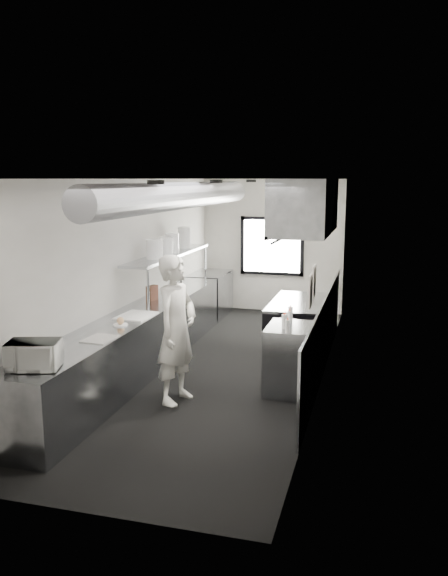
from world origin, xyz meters
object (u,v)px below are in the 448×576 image
Objects in this scene: line_cook at (177,329)px; plate_stack_d at (185,238)px; knife_block at (152,293)px; squeeze_bottle_a at (288,326)px; plate_stack_a at (155,249)px; plate_stack_b at (167,246)px; microwave at (34,355)px; squeeze_bottle_b at (284,322)px; deli_tub_b at (54,345)px; pass_shelf at (170,256)px; squeeze_bottle_c at (285,320)px; squeeze_bottle_d at (290,317)px; cutting_board at (136,316)px; plate_stack_c at (172,243)px; squeeze_bottle_e at (290,314)px; small_plate at (121,325)px; deli_tub_a at (57,346)px; exhaust_hood at (305,207)px; far_work_table at (210,294)px; range at (298,331)px; prep_counter at (137,342)px; bottle_station at (292,359)px.

plate_stack_d reaches higher than line_cook.
squeeze_bottle_a is (2.40, -1.41, -0.03)m from knife_block.
plate_stack_d reaches higher than plate_stack_a.
plate_stack_a is (-0.98, 1.73, 0.78)m from line_cook.
line_cook reaches higher than plate_stack_b.
microwave is 3.13m from squeeze_bottle_b.
knife_block is 2.62m from squeeze_bottle_b.
deli_tub_b is 0.40× the size of plate_stack_d.
microwave is at bearing -89.15° from pass_shelf.
squeeze_bottle_c is 0.19m from squeeze_bottle_d.
line_cook is 1.56m from squeeze_bottle_d.
knife_block is (-0.20, 1.09, 0.11)m from cutting_board.
plate_stack_a reaches higher than squeeze_bottle_d.
cutting_board is at bearing 81.71° from deli_tub_b.
plate_stack_c reaches higher than squeeze_bottle_c.
plate_stack_d reaches higher than squeeze_bottle_e.
line_cook is 0.85m from small_plate.
squeeze_bottle_a is (2.40, 1.40, 0.04)m from deli_tub_a.
small_plate is at bearing -137.51° from exhaust_hood.
plate_stack_b reaches higher than microwave.
range is at bearing -48.81° from far_work_table.
squeeze_bottle_c is at bearing -13.19° from knife_block.
plate_stack_b is at bearing 91.38° from prep_counter.
knife_block is (-2.41, 1.06, 0.57)m from bottle_station.
squeeze_bottle_c reaches higher than cutting_board.
range is at bearing 34.26° from cutting_board.
far_work_table is at bearing 91.39° from cutting_board.
bottle_station is at bearing -76.07° from squeeze_bottle_e.
squeeze_bottle_e is at bearing 40.62° from deli_tub_b.
cutting_board is at bearing -85.49° from pass_shelf.
cutting_board is 3.15× the size of squeeze_bottle_b.
far_work_table is 2.04× the size of cutting_board.
squeeze_bottle_d is at bearing -87.74° from range.
plate_stack_a is (0.08, 2.77, 0.78)m from deli_tub_a.
prep_counter is 1.04m from knife_block.
exhaust_hood is 2.09m from squeeze_bottle_b.
exhaust_hood reaches higher than microwave.
range is (2.23, -0.30, -1.07)m from pass_shelf.
small_plate is at bearing -84.91° from plate_stack_a.
far_work_table is (0.04, 2.20, -1.09)m from pass_shelf.
far_work_table is 2.89m from knife_block.
knife_block reaches higher than deli_tub_a.
squeeze_bottle_d is at bearing 38.51° from deli_tub_b.
squeeze_bottle_a is at bearing -84.36° from squeeze_bottle_e.
knife_block is (0.00, 2.81, 0.07)m from deli_tub_a.
knife_block is at bearing -91.89° from plate_stack_d.
pass_shelf is 5.09× the size of cutting_board.
knife_block is at bearing 97.08° from prep_counter.
squeeze_bottle_b is at bearing -53.28° from line_cook.
exhaust_hood is 2.46m from pass_shelf.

